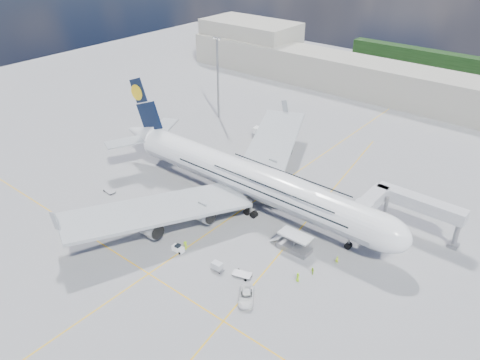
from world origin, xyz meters
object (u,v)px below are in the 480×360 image
Objects in this scene: cone_nose at (369,243)px; cone_wing_left_outer at (282,145)px; dolly_back at (110,191)px; cone_tail at (166,152)px; light_mast at (218,77)px; dolly_nose_far at (217,266)px; jet_bridge at (399,204)px; crew_van at (298,277)px; crew_loader at (312,271)px; crew_wing at (156,207)px; airliner at (250,179)px; dolly_row_a at (176,201)px; dolly_row_c at (211,213)px; cone_wing_right_inner at (183,198)px; service_van at (246,297)px; dolly_row_b at (138,223)px; baggage_tug at (178,249)px; catering_truck_inner at (253,171)px; catering_truck_outer at (262,135)px; cone_wing_right_outer at (102,230)px; cargo_loader at (294,244)px; crew_nose at (337,260)px; dolly_nose_near at (242,274)px; crew_tug at (185,246)px; cone_wing_left_inner at (272,170)px.

cone_nose is 1.06× the size of cone_wing_left_outer.
dolly_back is 6.49× the size of cone_tail.
dolly_nose_far is at bearing -48.87° from light_mast.
jet_bridge is 46.19m from cone_wing_left_outer.
jet_bridge is at bearing -56.55° from crew_van.
crew_van is at bearing -52.59° from cone_wing_left_outer.
crew_wing is at bearing -124.25° from crew_loader.
dolly_row_a is at bearing -144.58° from airliner.
dolly_row_c reaches higher than cone_wing_right_inner.
dolly_row_c is 1.40× the size of crew_wing.
cone_nose is (9.57, 27.70, -0.48)m from service_van.
cone_tail is (-34.51, 6.40, -6.62)m from airliner.
jet_bridge is at bearing 33.90° from dolly_back.
dolly_row_b is 5.47× the size of cone_tail.
cone_tail is at bearing 135.62° from baggage_tug.
catering_truck_outer is at bearing 129.51° from catering_truck_inner.
cone_wing_left_outer is at bearing 83.84° from cone_wing_right_outer.
cone_tail is (-43.32, 27.59, -0.64)m from dolly_nose_far.
crew_loader is (30.23, -21.40, -1.34)m from catering_truck_inner.
baggage_tug is 18.15m from cone_wing_right_outer.
dolly_row_c is 1.55× the size of crew_van.
cargo_loader is 20.59m from dolly_row_c.
baggage_tug is 44.08m from cone_tail.
cargo_loader reaches higher than baggage_tug.
catering_truck_outer is (-5.72, 51.42, 0.71)m from dolly_row_b.
light_mast is 4.20× the size of catering_truck_outer.
crew_loader is at bearing -114.90° from crew_nose.
service_van is at bearing -62.82° from catering_truck_outer.
crew_wing is (-1.59, 6.54, 0.08)m from dolly_row_b.
crew_van is at bearing 14.09° from dolly_nose_near.
dolly_row_b is 47.85m from cone_nose.
crew_van is at bearing 12.08° from crew_tug.
catering_truck_inner reaches higher than catering_truck_outer.
crew_tug is (40.23, -55.61, -12.23)m from light_mast.
catering_truck_outer is 1.10× the size of service_van.
crew_van is (36.01, -4.39, 0.53)m from dolly_row_a.
baggage_tug is (13.16, -12.04, 0.31)m from dolly_row_a.
crew_van is 41.44m from cone_wing_left_inner.
dolly_row_c is at bearing 130.70° from dolly_nose_near.
light_mast is at bearing 128.26° from dolly_nose_far.
cargo_loader is 5.30× the size of crew_nose.
crew_nose is at bearing -11.27° from cone_tail.
dolly_row_a is at bearing -38.34° from cone_tail.
crew_nose reaches higher than cone_wing_left_inner.
dolly_back is 52.98m from crew_loader.
dolly_nose_near is (27.39, -9.70, 0.02)m from dolly_row_a.
jet_bridge is at bearing 54.25° from cargo_loader.
cargo_loader is at bearing 30.13° from cone_wing_right_outer.
dolly_row_b reaches higher than cone_wing_right_outer.
dolly_nose_near is 14.43m from baggage_tug.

